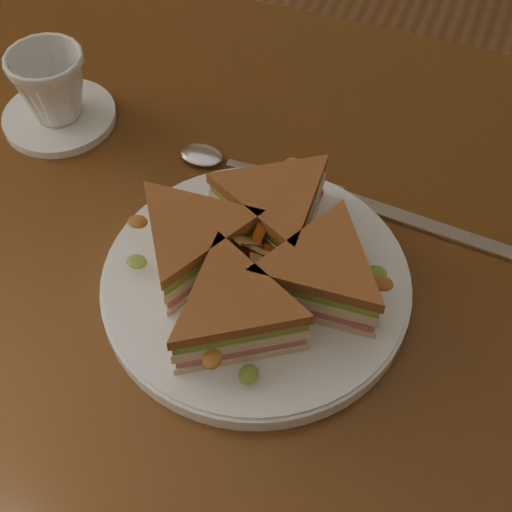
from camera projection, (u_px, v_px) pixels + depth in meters
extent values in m
plane|color=brown|center=(275.00, 509.00, 1.29)|extent=(6.00, 6.00, 0.00)
cube|color=#3E220E|center=(290.00, 269.00, 0.71)|extent=(1.20, 0.80, 0.04)
cylinder|color=#382110|center=(66.00, 171.00, 1.32)|extent=(0.06, 0.06, 0.71)
cylinder|color=white|center=(256.00, 283.00, 0.67)|extent=(0.29, 0.29, 0.02)
cube|color=silver|center=(285.00, 178.00, 0.76)|extent=(0.13, 0.01, 0.00)
ellipsoid|color=silver|center=(202.00, 156.00, 0.78)|extent=(0.05, 0.03, 0.01)
cube|color=silver|center=(433.00, 228.00, 0.72)|extent=(0.20, 0.03, 0.00)
cube|color=silver|center=(350.00, 200.00, 0.74)|extent=(0.05, 0.01, 0.00)
cylinder|color=white|center=(60.00, 117.00, 0.82)|extent=(0.13, 0.13, 0.01)
imported|color=white|center=(51.00, 85.00, 0.78)|extent=(0.11, 0.11, 0.08)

